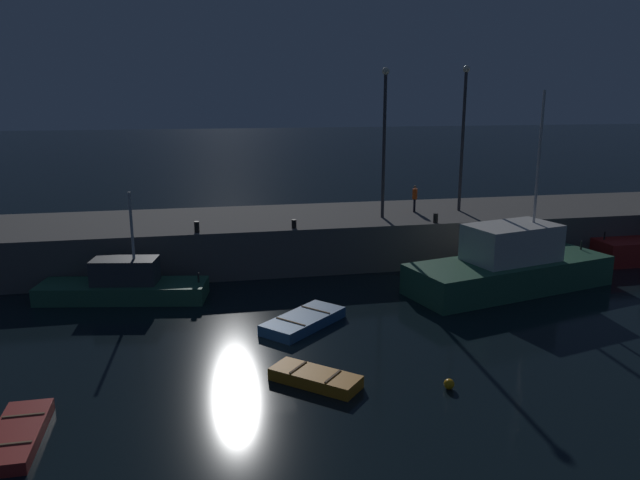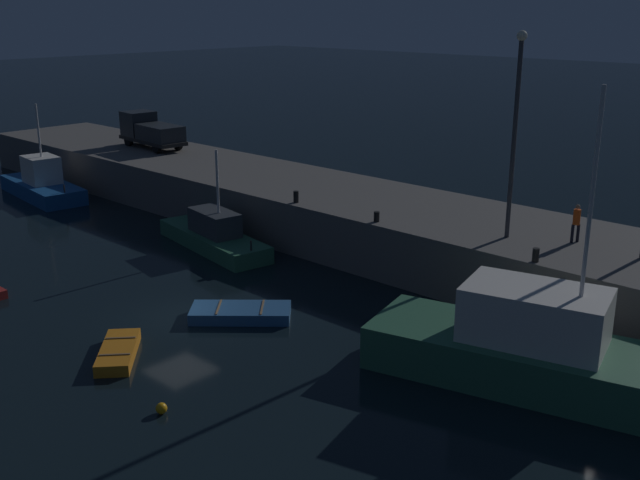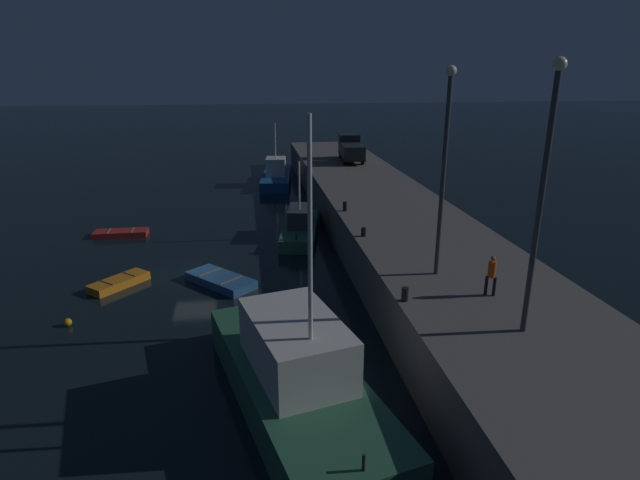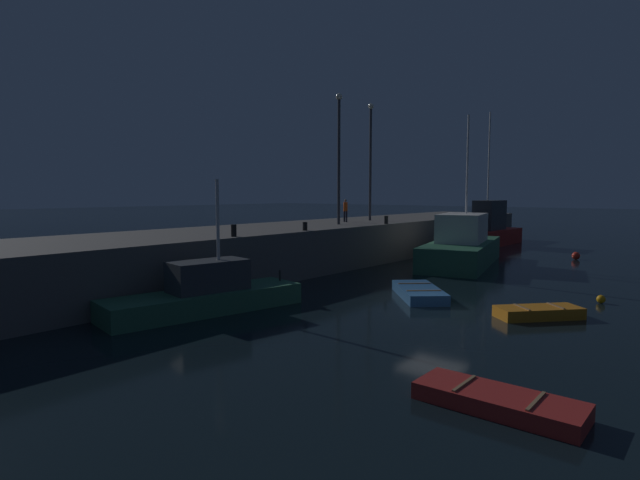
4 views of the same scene
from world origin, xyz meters
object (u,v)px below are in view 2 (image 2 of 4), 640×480
lamp_post_west (515,122)px  bollard_east (377,217)px  bollard_west (536,255)px  fishing_boat_orange (42,184)px  dinghy_red_small (118,352)px  mooring_buoy_mid (161,408)px  bollard_central (296,197)px  fishing_boat_blue (531,349)px  dockworker (576,221)px  utility_truck (150,131)px  rowboat_white_mid (241,313)px  fishing_trawler_red (214,235)px

lamp_post_west → bollard_east: bearing=-161.0°
bollard_west → bollard_east: 8.45m
fishing_boat_orange → dinghy_red_small: fishing_boat_orange is taller
mooring_buoy_mid → bollard_central: (-8.61, 14.97, 2.89)m
bollard_central → bollard_east: bearing=0.1°
fishing_boat_blue → dinghy_red_small: bearing=-144.5°
dockworker → bollard_east: dockworker is taller
mooring_buoy_mid → bollard_west: (5.27, 14.73, 2.87)m
mooring_buoy_mid → bollard_west: bollard_west is taller
fishing_boat_orange → bollard_west: fishing_boat_orange is taller
fishing_boat_blue → mooring_buoy_mid: size_ratio=31.46×
fishing_boat_blue → utility_truck: (-35.38, 9.11, 2.71)m
mooring_buoy_mid → utility_truck: utility_truck is taller
rowboat_white_mid → dinghy_red_small: bearing=-95.6°
bollard_east → dockworker: bearing=21.7°
fishing_boat_orange → lamp_post_west: lamp_post_west is taller
bollard_west → dockworker: bearing=90.3°
bollard_central → dockworker: bearing=13.6°
rowboat_white_mid → bollard_central: size_ratio=6.99×
fishing_boat_orange → fishing_trawler_red: bearing=2.1°
fishing_boat_orange → bollard_west: size_ratio=15.36×
fishing_boat_blue → bollard_central: 17.11m
mooring_buoy_mid → bollard_east: bollard_east is taller
dockworker → bollard_central: (-13.86, -3.36, -0.67)m
fishing_boat_blue → bollard_east: size_ratio=24.11×
fishing_boat_blue → rowboat_white_mid: (-11.75, -3.13, -1.05)m
dinghy_red_small → bollard_east: (1.42, 13.63, 2.79)m
fishing_trawler_red → dockworker: fishing_trawler_red is taller
lamp_post_west → dockworker: size_ratio=5.25×
dinghy_red_small → dockworker: 19.95m
mooring_buoy_mid → bollard_east: (-3.18, 14.97, 2.83)m
mooring_buoy_mid → bollard_east: bearing=102.0°
dinghy_red_small → bollard_central: (-4.01, 13.63, 2.85)m
rowboat_white_mid → utility_truck: bearing=152.6°
rowboat_white_mid → dockworker: size_ratio=2.52×
dinghy_red_small → mooring_buoy_mid: 4.79m
lamp_post_west → bollard_west: size_ratio=15.68×
bollard_west → rowboat_white_mid: bearing=-140.2°
fishing_trawler_red → bollard_central: fishing_trawler_red is taller
dinghy_red_small → bollard_east: 13.99m
fishing_boat_blue → lamp_post_west: (-5.02, 6.88, 6.65)m
fishing_boat_orange → dockworker: fishing_boat_orange is taller
fishing_trawler_red → bollard_east: 9.83m
fishing_boat_blue → dinghy_red_small: fishing_boat_blue is taller
fishing_trawler_red → bollard_central: 5.13m
mooring_buoy_mid → bollard_west: 15.91m
bollard_west → bollard_central: 13.89m
bollard_west → bollard_central: bollard_central is taller
fishing_trawler_red → bollard_east: bearing=15.6°
fishing_trawler_red → bollard_central: size_ratio=14.09×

